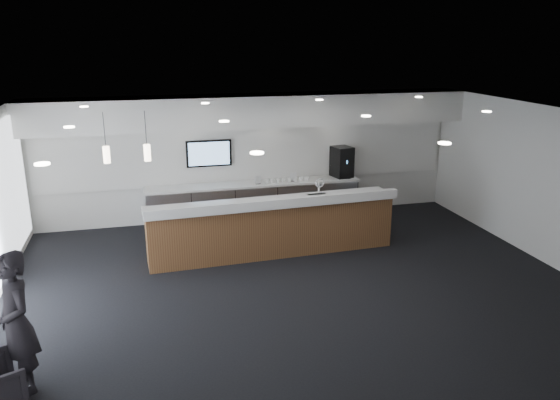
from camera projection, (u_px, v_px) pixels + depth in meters
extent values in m
plane|color=black|center=(296.00, 285.00, 9.71)|extent=(10.00, 10.00, 0.00)
cube|color=black|center=(297.00, 117.00, 8.85)|extent=(10.00, 8.00, 0.02)
cube|color=silver|center=(251.00, 157.00, 12.99)|extent=(10.00, 0.02, 3.00)
cube|color=silver|center=(547.00, 186.00, 10.46)|extent=(0.02, 8.00, 3.00)
cube|color=silver|center=(254.00, 111.00, 12.24)|extent=(10.00, 0.90, 0.70)
cube|color=silver|center=(251.00, 153.00, 12.93)|extent=(9.80, 0.06, 1.40)
cube|color=#9C9EA4|center=(254.00, 203.00, 12.96)|extent=(5.00, 0.60, 0.90)
cube|color=silver|center=(254.00, 184.00, 12.82)|extent=(5.06, 0.66, 0.05)
cylinder|color=silver|center=(169.00, 212.00, 12.18)|extent=(0.60, 0.02, 0.02)
cylinder|color=silver|center=(214.00, 208.00, 12.41)|extent=(0.60, 0.02, 0.02)
cylinder|color=silver|center=(257.00, 205.00, 12.65)|extent=(0.60, 0.02, 0.02)
cylinder|color=silver|center=(298.00, 202.00, 12.88)|extent=(0.60, 0.02, 0.02)
cylinder|color=silver|center=(338.00, 199.00, 13.12)|extent=(0.60, 0.02, 0.02)
cube|color=black|center=(209.00, 153.00, 12.63)|extent=(1.05, 0.07, 0.62)
cube|color=#2F71BC|center=(209.00, 154.00, 12.59)|extent=(0.95, 0.01, 0.54)
cylinder|color=#FFE7C6|center=(148.00, 159.00, 9.24)|extent=(0.12, 0.12, 0.30)
cylinder|color=#FFE7C6|center=(105.00, 162.00, 9.07)|extent=(0.12, 0.12, 0.30)
cube|color=#55321C|center=(272.00, 229.00, 11.01)|extent=(4.99, 0.93, 1.05)
cube|color=silver|center=(272.00, 202.00, 10.85)|extent=(5.08, 1.01, 0.06)
cube|color=silver|center=(278.00, 204.00, 10.46)|extent=(5.05, 0.36, 0.18)
cylinder|color=silver|center=(319.00, 189.00, 11.17)|extent=(0.04, 0.04, 0.28)
torus|color=silver|center=(320.00, 183.00, 11.08)|extent=(0.19, 0.04, 0.19)
cube|color=black|center=(342.00, 162.00, 13.27)|extent=(0.52, 0.56, 0.74)
cube|color=silver|center=(345.00, 179.00, 13.14)|extent=(0.26, 0.12, 0.02)
cube|color=silver|center=(258.00, 180.00, 12.68)|extent=(0.14, 0.05, 0.19)
cube|color=silver|center=(293.00, 177.00, 12.92)|extent=(0.16, 0.06, 0.21)
imported|color=black|center=(16.00, 323.00, 6.61)|extent=(0.71, 0.80, 1.83)
imported|color=white|center=(307.00, 179.00, 12.99)|extent=(0.10, 0.10, 0.09)
imported|color=white|center=(301.00, 179.00, 12.95)|extent=(0.14, 0.14, 0.09)
imported|color=white|center=(296.00, 179.00, 12.92)|extent=(0.12, 0.12, 0.09)
imported|color=white|center=(290.00, 180.00, 12.89)|extent=(0.13, 0.13, 0.09)
imported|color=white|center=(284.00, 180.00, 12.86)|extent=(0.14, 0.14, 0.09)
imported|color=white|center=(278.00, 181.00, 12.82)|extent=(0.11, 0.11, 0.09)
imported|color=white|center=(273.00, 181.00, 12.79)|extent=(0.14, 0.14, 0.09)
imported|color=white|center=(267.00, 181.00, 12.76)|extent=(0.12, 0.12, 0.09)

